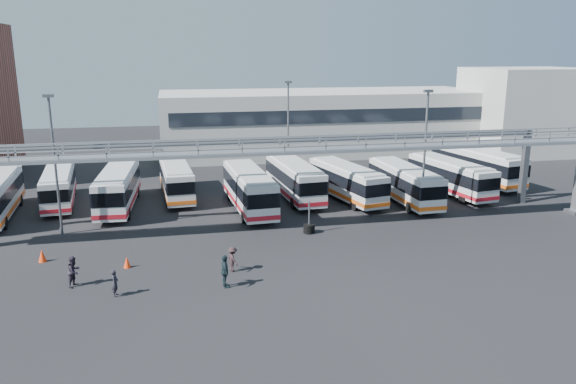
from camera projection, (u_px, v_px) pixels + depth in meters
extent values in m
plane|color=black|center=(297.00, 256.00, 37.01)|extent=(140.00, 140.00, 0.00)
cube|color=#92959A|center=(282.00, 152.00, 40.26)|extent=(50.00, 1.80, 0.22)
cube|color=#92959A|center=(285.00, 140.00, 39.22)|extent=(50.00, 0.10, 0.10)
cube|color=#92959A|center=(280.00, 137.00, 40.84)|extent=(50.00, 0.10, 0.10)
cube|color=#4C4F54|center=(272.00, 140.00, 44.01)|extent=(45.00, 0.50, 0.35)
cube|color=#9E9E99|center=(322.00, 122.00, 74.48)|extent=(42.00, 14.00, 8.00)
cube|color=#B2B2AD|center=(526.00, 111.00, 73.59)|extent=(14.00, 12.00, 11.00)
cylinder|color=#4C4F54|center=(56.00, 168.00, 40.20)|extent=(0.18, 0.18, 10.00)
cube|color=#4C4F54|center=(48.00, 96.00, 38.95)|extent=(0.70, 0.35, 0.22)
cylinder|color=#4C4F54|center=(424.00, 156.00, 44.82)|extent=(0.18, 0.18, 10.00)
cube|color=#4C4F54|center=(428.00, 91.00, 43.57)|extent=(0.70, 0.35, 0.22)
cylinder|color=#4C4F54|center=(288.00, 133.00, 57.46)|extent=(0.18, 0.18, 10.00)
cube|color=#4C4F54|center=(288.00, 82.00, 56.22)|extent=(0.70, 0.35, 0.22)
cylinder|color=black|center=(5.00, 223.00, 42.40)|extent=(0.37, 1.02, 1.00)
cylinder|color=black|center=(20.00, 200.00, 48.93)|extent=(0.37, 1.02, 1.00)
cube|color=silver|center=(59.00, 186.00, 48.93)|extent=(3.39, 10.35, 2.54)
cube|color=black|center=(58.00, 183.00, 48.86)|extent=(3.45, 10.42, 1.02)
cube|color=#A2141F|center=(60.00, 196.00, 49.15)|extent=(3.44, 10.41, 0.32)
cube|color=silver|center=(57.00, 171.00, 48.60)|extent=(3.05, 9.32, 0.15)
cylinder|color=black|center=(44.00, 210.00, 45.92)|extent=(0.37, 0.95, 0.92)
cylinder|color=black|center=(71.00, 208.00, 46.54)|extent=(0.37, 0.95, 0.92)
cylinder|color=black|center=(51.00, 192.00, 51.92)|extent=(0.37, 0.95, 0.92)
cylinder|color=black|center=(74.00, 190.00, 52.54)|extent=(0.37, 0.95, 0.92)
cube|color=silver|center=(118.00, 187.00, 47.68)|extent=(3.10, 11.29, 2.79)
cube|color=black|center=(118.00, 184.00, 47.60)|extent=(3.16, 11.35, 1.12)
cube|color=#A2141F|center=(119.00, 199.00, 47.92)|extent=(3.15, 11.34, 0.36)
cube|color=silver|center=(117.00, 170.00, 47.32)|extent=(2.79, 10.16, 0.16)
cylinder|color=black|center=(98.00, 215.00, 44.41)|extent=(0.36, 1.03, 1.02)
cylinder|color=black|center=(128.00, 214.00, 44.76)|extent=(0.36, 1.03, 1.02)
cylinder|color=black|center=(111.00, 193.00, 51.26)|extent=(0.36, 1.03, 1.02)
cylinder|color=black|center=(137.00, 192.00, 51.61)|extent=(0.36, 1.03, 1.02)
cube|color=silver|center=(176.00, 179.00, 51.43)|extent=(3.06, 10.55, 2.60)
cube|color=black|center=(176.00, 176.00, 51.35)|extent=(3.13, 10.62, 1.04)
cube|color=#D65714|center=(177.00, 189.00, 51.66)|extent=(3.12, 10.61, 0.33)
cube|color=silver|center=(175.00, 164.00, 51.09)|extent=(2.76, 9.50, 0.15)
cylinder|color=black|center=(168.00, 202.00, 48.35)|extent=(0.35, 0.96, 0.95)
cylinder|color=black|center=(192.00, 200.00, 48.90)|extent=(0.35, 0.96, 0.95)
cylinder|color=black|center=(163.00, 185.00, 54.57)|extent=(0.35, 0.96, 0.95)
cylinder|color=black|center=(185.00, 183.00, 55.13)|extent=(0.35, 0.96, 0.95)
cube|color=silver|center=(249.00, 189.00, 47.26)|extent=(3.21, 11.35, 2.81)
cube|color=black|center=(249.00, 185.00, 47.18)|extent=(3.27, 11.42, 1.12)
cube|color=#A2141F|center=(249.00, 200.00, 47.51)|extent=(3.26, 11.40, 0.36)
cube|color=silver|center=(249.00, 171.00, 46.90)|extent=(2.89, 10.22, 0.16)
cylinder|color=black|center=(244.00, 217.00, 43.94)|extent=(0.37, 1.04, 1.02)
cylinder|color=black|center=(273.00, 215.00, 44.53)|extent=(0.37, 1.04, 1.02)
cylinder|color=black|center=(229.00, 195.00, 50.66)|extent=(0.37, 1.04, 1.02)
cylinder|color=black|center=(254.00, 193.00, 51.25)|extent=(0.37, 1.04, 1.02)
cube|color=silver|center=(294.00, 179.00, 51.04)|extent=(3.33, 11.19, 2.76)
cube|color=black|center=(294.00, 175.00, 50.96)|extent=(3.40, 11.25, 1.10)
cube|color=#A2141F|center=(294.00, 189.00, 51.28)|extent=(3.39, 11.24, 0.35)
cube|color=silver|center=(294.00, 163.00, 50.69)|extent=(3.00, 10.07, 0.16)
cylinder|color=black|center=(293.00, 204.00, 47.78)|extent=(0.38, 1.02, 1.00)
cylinder|color=black|center=(319.00, 202.00, 48.39)|extent=(0.38, 1.02, 1.00)
cylinder|color=black|center=(273.00, 185.00, 54.35)|extent=(0.38, 1.02, 1.00)
cylinder|color=black|center=(295.00, 184.00, 54.96)|extent=(0.38, 1.02, 1.00)
cube|color=silver|center=(347.00, 181.00, 50.48)|extent=(4.44, 10.73, 2.62)
cube|color=black|center=(347.00, 178.00, 50.41)|extent=(4.51, 10.80, 1.05)
cube|color=#D65714|center=(346.00, 191.00, 50.71)|extent=(4.50, 10.79, 0.33)
cube|color=silver|center=(347.00, 166.00, 50.15)|extent=(3.99, 9.66, 0.15)
cylinder|color=black|center=(355.00, 205.00, 47.40)|extent=(0.47, 0.99, 0.95)
cylinder|color=black|center=(376.00, 202.00, 48.23)|extent=(0.47, 0.99, 0.95)
cylinder|color=black|center=(319.00, 188.00, 53.36)|extent=(0.47, 0.99, 0.95)
cylinder|color=black|center=(339.00, 186.00, 54.19)|extent=(0.47, 0.99, 0.95)
cube|color=silver|center=(405.00, 183.00, 49.79)|extent=(2.84, 10.77, 2.67)
cube|color=black|center=(405.00, 179.00, 49.71)|extent=(2.90, 10.83, 1.07)
cube|color=#D65714|center=(404.00, 193.00, 50.02)|extent=(2.89, 10.82, 0.34)
cube|color=silver|center=(405.00, 167.00, 49.45)|extent=(2.56, 9.69, 0.16)
cylinder|color=black|center=(410.00, 207.00, 46.63)|extent=(0.33, 0.98, 0.97)
cylinder|color=black|center=(433.00, 206.00, 47.15)|extent=(0.33, 0.98, 0.97)
cylinder|color=black|center=(377.00, 188.00, 53.06)|extent=(0.33, 0.98, 0.97)
cylinder|color=black|center=(399.00, 187.00, 53.58)|extent=(0.33, 0.98, 0.97)
cube|color=silver|center=(450.00, 176.00, 52.57)|extent=(4.06, 10.81, 2.64)
cube|color=black|center=(451.00, 173.00, 52.49)|extent=(4.13, 10.88, 1.06)
cube|color=#A2141F|center=(450.00, 186.00, 52.80)|extent=(4.11, 10.86, 0.34)
cube|color=silver|center=(451.00, 161.00, 52.23)|extent=(3.65, 9.73, 0.15)
cylinder|color=black|center=(463.00, 199.00, 49.44)|extent=(0.44, 0.99, 0.96)
cylinder|color=black|center=(483.00, 196.00, 50.20)|extent=(0.44, 0.99, 0.96)
cylinder|color=black|center=(419.00, 182.00, 55.56)|extent=(0.44, 0.99, 0.96)
cylinder|color=black|center=(438.00, 181.00, 56.31)|extent=(0.44, 0.99, 0.96)
cube|color=silver|center=(477.00, 165.00, 56.97)|extent=(4.59, 11.83, 2.89)
cube|color=black|center=(477.00, 161.00, 56.88)|extent=(4.66, 11.89, 1.15)
cube|color=#D65714|center=(476.00, 174.00, 57.22)|extent=(4.65, 11.88, 0.37)
cube|color=silver|center=(478.00, 150.00, 56.59)|extent=(4.13, 10.64, 0.17)
cylinder|color=black|center=(491.00, 187.00, 53.55)|extent=(0.49, 1.09, 1.05)
cylinder|color=black|center=(511.00, 185.00, 54.41)|extent=(0.49, 1.09, 1.05)
cylinder|color=black|center=(443.00, 172.00, 60.20)|extent=(0.49, 1.09, 1.05)
cylinder|color=black|center=(461.00, 170.00, 61.06)|extent=(0.49, 1.09, 1.05)
imported|color=black|center=(115.00, 283.00, 30.76)|extent=(0.44, 0.60, 1.53)
imported|color=black|center=(74.00, 271.00, 32.05)|extent=(1.01, 1.09, 1.79)
imported|color=black|center=(233.00, 259.00, 34.21)|extent=(0.89, 1.15, 1.57)
imported|color=#18262B|center=(225.00, 271.00, 31.86)|extent=(0.59, 1.17, 1.93)
cone|color=#F9390D|center=(127.00, 262.00, 34.92)|extent=(0.55, 0.55, 0.71)
cone|color=#F9390D|center=(42.00, 256.00, 35.89)|extent=(0.52, 0.52, 0.80)
cylinder|color=black|center=(309.00, 231.00, 41.63)|extent=(0.85, 0.85, 0.20)
cylinder|color=black|center=(309.00, 228.00, 41.58)|extent=(0.85, 0.85, 0.20)
cylinder|color=black|center=(309.00, 226.00, 41.52)|extent=(0.85, 0.85, 0.20)
cylinder|color=#4C4F54|center=(309.00, 217.00, 41.36)|extent=(0.12, 0.12, 2.43)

